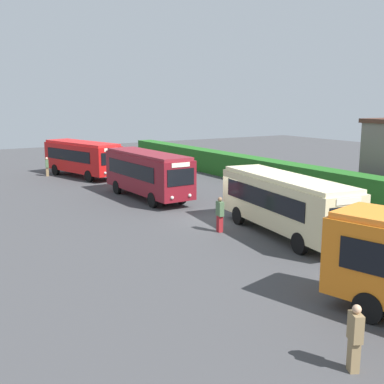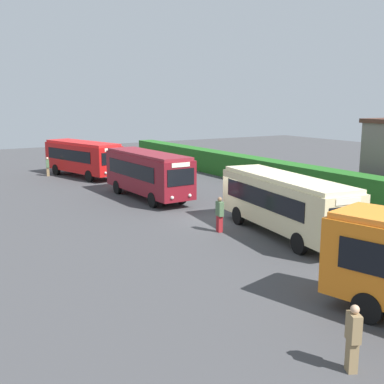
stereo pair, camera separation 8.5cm
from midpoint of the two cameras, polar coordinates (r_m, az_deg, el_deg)
The scene contains 8 objects.
ground_plane at distance 27.94m, azimuth 3.52°, elevation -3.36°, with size 98.21×98.21×0.00m, color #424244.
bus_red at distance 44.28m, azimuth -12.78°, elevation 4.10°, with size 9.10×4.57×3.17m.
bus_maroon at distance 33.76m, azimuth -5.22°, elevation 2.35°, with size 9.05×2.67×3.28m.
bus_cream at distance 24.90m, azimuth 11.04°, elevation -1.11°, with size 9.56×3.66×3.08m.
person_left at distance 45.69m, azimuth -16.69°, elevation 2.95°, with size 0.50×0.35×1.73m.
person_center at distance 25.28m, azimuth 3.40°, elevation -2.58°, with size 0.53×0.33×1.88m.
person_right at distance 13.39m, azimuth 18.74°, elevation -15.96°, with size 0.53×0.44×1.83m.
hedge_row at distance 34.27m, azimuth 17.36°, elevation 0.58°, with size 61.10×1.75×2.06m, color #236520.
Camera 2 is at (22.24, -15.44, 6.89)m, focal length 44.97 mm.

